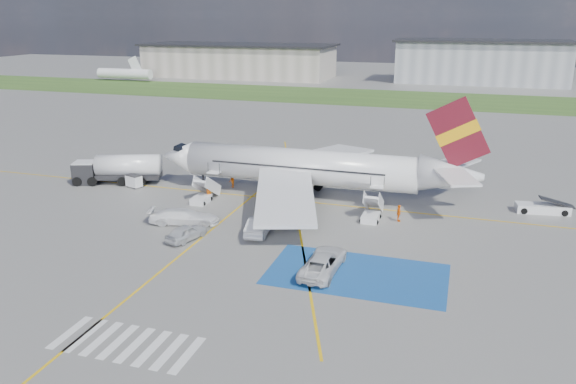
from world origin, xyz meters
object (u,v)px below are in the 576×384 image
at_px(airliner, 313,168).
at_px(car_silver_b, 260,225).
at_px(gpu_cart, 134,182).
at_px(car_silver_a, 186,232).
at_px(fuel_tanker, 118,171).
at_px(van_white_b, 184,214).
at_px(van_white_a, 323,259).
at_px(belt_loader, 543,209).

distance_m(airliner, car_silver_b, 12.62).
bearing_deg(gpu_cart, car_silver_a, -24.65).
xyz_separation_m(fuel_tanker, van_white_b, (14.10, -10.13, -0.48)).
height_order(gpu_cart, car_silver_a, gpu_cart).
xyz_separation_m(airliner, fuel_tanker, (-23.82, -1.93, -1.91)).
xyz_separation_m(car_silver_a, van_white_a, (13.41, -2.48, 0.29)).
height_order(fuel_tanker, van_white_b, fuel_tanker).
relative_size(gpu_cart, car_silver_b, 0.41).
bearing_deg(airliner, car_silver_b, -98.41).
bearing_deg(van_white_b, car_silver_b, -105.91).
bearing_deg(car_silver_b, gpu_cart, -32.29).
bearing_deg(fuel_tanker, van_white_b, -53.98).
bearing_deg(airliner, van_white_a, -72.28).
height_order(fuel_tanker, gpu_cart, fuel_tanker).
bearing_deg(van_white_a, belt_loader, -129.89).
distance_m(car_silver_a, van_white_a, 13.64).
relative_size(van_white_a, van_white_b, 1.06).
xyz_separation_m(airliner, van_white_a, (5.81, -18.19, -2.38)).
height_order(airliner, belt_loader, airliner).
relative_size(fuel_tanker, van_white_b, 2.08).
distance_m(car_silver_b, van_white_a, 9.68).
xyz_separation_m(car_silver_b, van_white_a, (7.62, -5.96, 0.17)).
bearing_deg(airliner, car_silver_a, -115.82).
bearing_deg(car_silver_a, van_white_a, -174.00).
xyz_separation_m(gpu_cart, van_white_a, (26.89, -15.24, 0.33)).
distance_m(fuel_tanker, car_silver_b, 24.31).
relative_size(car_silver_a, car_silver_b, 0.83).
relative_size(airliner, belt_loader, 6.37).
bearing_deg(van_white_a, van_white_b, -19.44).
bearing_deg(car_silver_a, airliner, -99.32).
bearing_deg(car_silver_b, fuel_tanker, -31.64).
distance_m(van_white_a, van_white_b, 16.70).
xyz_separation_m(airliner, belt_loader, (24.05, 2.09, -2.97)).
relative_size(gpu_cart, car_silver_a, 0.49).
bearing_deg(van_white_b, van_white_a, -126.24).
bearing_deg(car_silver_a, car_silver_b, -132.49).
bearing_deg(belt_loader, car_silver_b, -158.89).
relative_size(gpu_cart, belt_loader, 0.36).
distance_m(airliner, gpu_cart, 21.46).
relative_size(fuel_tanker, car_silver_b, 2.08).
relative_size(gpu_cart, van_white_b, 0.41).
bearing_deg(belt_loader, van_white_a, -139.82).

